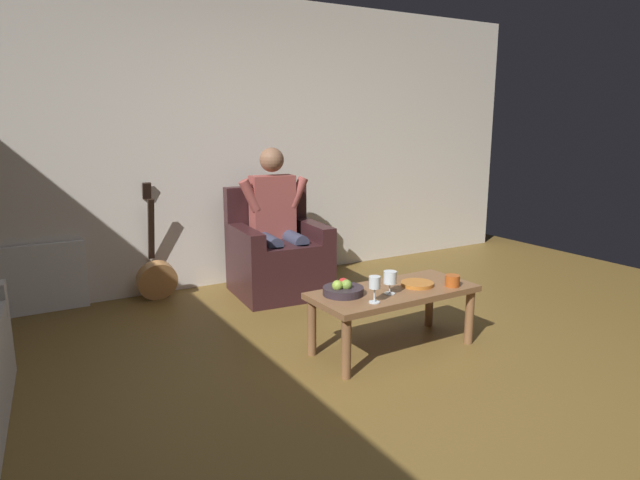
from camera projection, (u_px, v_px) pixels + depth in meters
The scene contains 12 objects.
ground_plane at pixel (420, 391), 3.20m from camera, with size 7.51×7.51×0.00m, color brown.
wall_back at pixel (236, 143), 5.16m from camera, with size 6.66×0.06×2.63m, color silver.
armchair at pixel (277, 257), 4.97m from camera, with size 0.82×0.80×0.94m.
person_seated at pixel (277, 217), 4.89m from camera, with size 0.65×0.57×1.29m.
coffee_table at pixel (393, 298), 3.72m from camera, with size 1.14×0.52×0.42m.
guitar at pixel (156, 275), 4.80m from camera, with size 0.34×0.27×1.01m.
radiator at pixel (42, 279), 4.46m from camera, with size 0.68×0.06×0.56m, color white.
wine_glass_near at pixel (390, 279), 3.59m from camera, with size 0.09×0.09×0.15m.
wine_glass_far at pixel (375, 284), 3.41m from camera, with size 0.07×0.07×0.17m.
fruit_bowl at pixel (343, 289), 3.58m from camera, with size 0.26×0.26×0.11m.
decorative_dish at pixel (417, 284), 3.79m from camera, with size 0.22×0.22×0.02m, color #B36825.
candle_jar at pixel (452, 281), 3.77m from camera, with size 0.10×0.10×0.08m, color #A94B1A.
Camera 1 is at (2.00, 2.24, 1.52)m, focal length 31.28 mm.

